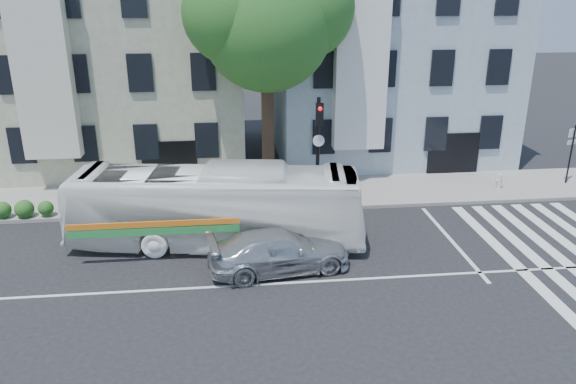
{
  "coord_description": "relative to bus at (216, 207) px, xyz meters",
  "views": [
    {
      "loc": [
        -1.75,
        -15.98,
        9.19
      ],
      "look_at": [
        0.2,
        2.06,
        2.4
      ],
      "focal_mm": 35.0,
      "sensor_mm": 36.0,
      "label": 1
    }
  ],
  "objects": [
    {
      "name": "ground",
      "position": [
        2.31,
        -3.2,
        -1.5
      ],
      "size": [
        120.0,
        120.0,
        0.0
      ],
      "primitive_type": "plane",
      "color": "black",
      "rests_on": "ground"
    },
    {
      "name": "sidewalk_far",
      "position": [
        2.31,
        4.8,
        -1.42
      ],
      "size": [
        80.0,
        4.0,
        0.15
      ],
      "primitive_type": "cube",
      "color": "gray",
      "rests_on": "ground"
    },
    {
      "name": "building_left",
      "position": [
        -4.69,
        11.8,
        4.0
      ],
      "size": [
        12.0,
        10.0,
        11.0
      ],
      "primitive_type": "cube",
      "color": "gray",
      "rests_on": "ground"
    },
    {
      "name": "building_right",
      "position": [
        9.31,
        11.8,
        4.0
      ],
      "size": [
        12.0,
        10.0,
        11.0
      ],
      "primitive_type": "cube",
      "color": "#90A2AB",
      "rests_on": "ground"
    },
    {
      "name": "street_tree",
      "position": [
        2.37,
        5.54,
        6.33
      ],
      "size": [
        7.3,
        5.9,
        11.1
      ],
      "color": "#2D2116",
      "rests_on": "ground"
    },
    {
      "name": "bus",
      "position": [
        0.0,
        0.0,
        0.0
      ],
      "size": [
        3.89,
        11.0,
        3.0
      ],
      "primitive_type": "imported",
      "rotation": [
        0.0,
        0.0,
        1.44
      ],
      "color": "white",
      "rests_on": "ground"
    },
    {
      "name": "sedan",
      "position": [
        2.1,
        -2.25,
        -0.8
      ],
      "size": [
        2.67,
        5.06,
        1.4
      ],
      "primitive_type": "imported",
      "rotation": [
        0.0,
        0.0,
        1.72
      ],
      "color": "silver",
      "rests_on": "ground"
    },
    {
      "name": "hedge",
      "position": [
        -4.49,
        3.1,
        -1.0
      ],
      "size": [
        8.38,
        3.28,
        0.7
      ],
      "primitive_type": null,
      "rotation": [
        0.0,
        0.0,
        -0.3
      ],
      "color": "#2C6721",
      "rests_on": "sidewalk_far"
    },
    {
      "name": "traffic_signal",
      "position": [
        4.31,
        3.48,
        1.57
      ],
      "size": [
        0.5,
        0.55,
        4.75
      ],
      "rotation": [
        0.0,
        0.0,
        -0.08
      ],
      "color": "black",
      "rests_on": "ground"
    },
    {
      "name": "fire_hydrant",
      "position": [
        13.04,
        4.31,
        -0.98
      ],
      "size": [
        0.41,
        0.24,
        0.73
      ],
      "rotation": [
        0.0,
        0.0,
        0.15
      ],
      "color": "silver",
      "rests_on": "sidewalk_far"
    },
    {
      "name": "far_sign_pole",
      "position": [
        16.6,
        4.71,
        0.43
      ],
      "size": [
        0.5,
        0.24,
        2.84
      ],
      "rotation": [
        0.0,
        0.0,
        0.31
      ],
      "color": "black",
      "rests_on": "sidewalk_far"
    }
  ]
}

